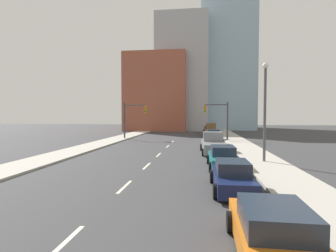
{
  "coord_description": "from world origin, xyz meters",
  "views": [
    {
      "loc": [
        3.86,
        2.06,
        3.66
      ],
      "look_at": [
        -0.45,
        35.89,
        2.2
      ],
      "focal_mm": 28.0,
      "sensor_mm": 36.0,
      "label": 1
    }
  ],
  "objects_px": {
    "pickup_truck_gray": "(213,144)",
    "pickup_truck_brown": "(211,131)",
    "sedan_teal": "(223,158)",
    "street_lamp": "(265,105)",
    "sedan_navy": "(232,177)",
    "sedan_blue": "(213,135)",
    "sedan_orange": "(275,235)",
    "sedan_white": "(214,140)",
    "traffic_signal_left": "(131,116)",
    "sedan_green": "(209,130)",
    "traffic_signal_right": "(220,116)"
  },
  "relations": [
    {
      "from": "traffic_signal_right",
      "to": "sedan_teal",
      "type": "distance_m",
      "value": 20.31
    },
    {
      "from": "sedan_orange",
      "to": "sedan_blue",
      "type": "distance_m",
      "value": 31.8
    },
    {
      "from": "sedan_navy",
      "to": "sedan_blue",
      "type": "xyz_separation_m",
      "value": [
        0.27,
        25.76,
        0.03
      ]
    },
    {
      "from": "street_lamp",
      "to": "sedan_white",
      "type": "xyz_separation_m",
      "value": [
        -3.14,
        11.77,
        -3.78
      ]
    },
    {
      "from": "traffic_signal_right",
      "to": "sedan_blue",
      "type": "xyz_separation_m",
      "value": [
        -0.93,
        0.26,
        -2.85
      ]
    },
    {
      "from": "sedan_orange",
      "to": "pickup_truck_gray",
      "type": "distance_m",
      "value": 18.65
    },
    {
      "from": "sedan_white",
      "to": "pickup_truck_brown",
      "type": "distance_m",
      "value": 12.36
    },
    {
      "from": "pickup_truck_brown",
      "to": "pickup_truck_gray",
      "type": "bearing_deg",
      "value": -88.83
    },
    {
      "from": "sedan_teal",
      "to": "traffic_signal_right",
      "type": "bearing_deg",
      "value": 85.29
    },
    {
      "from": "traffic_signal_right",
      "to": "street_lamp",
      "type": "relative_size",
      "value": 0.73
    },
    {
      "from": "sedan_navy",
      "to": "pickup_truck_brown",
      "type": "height_order",
      "value": "pickup_truck_brown"
    },
    {
      "from": "pickup_truck_gray",
      "to": "sedan_blue",
      "type": "height_order",
      "value": "pickup_truck_gray"
    },
    {
      "from": "street_lamp",
      "to": "sedan_white",
      "type": "height_order",
      "value": "street_lamp"
    },
    {
      "from": "sedan_white",
      "to": "sedan_blue",
      "type": "xyz_separation_m",
      "value": [
        0.19,
        6.36,
        0.05
      ]
    },
    {
      "from": "street_lamp",
      "to": "traffic_signal_left",
      "type": "bearing_deg",
      "value": 130.39
    },
    {
      "from": "pickup_truck_gray",
      "to": "pickup_truck_brown",
      "type": "bearing_deg",
      "value": 86.06
    },
    {
      "from": "traffic_signal_right",
      "to": "street_lamp",
      "type": "height_order",
      "value": "street_lamp"
    },
    {
      "from": "traffic_signal_left",
      "to": "sedan_navy",
      "type": "xyz_separation_m",
      "value": [
        11.98,
        -25.49,
        -2.88
      ]
    },
    {
      "from": "traffic_signal_left",
      "to": "sedan_orange",
      "type": "distance_m",
      "value": 33.99
    },
    {
      "from": "traffic_signal_right",
      "to": "traffic_signal_left",
      "type": "bearing_deg",
      "value": 180.0
    },
    {
      "from": "sedan_orange",
      "to": "sedan_blue",
      "type": "bearing_deg",
      "value": 90.99
    },
    {
      "from": "sedan_orange",
      "to": "traffic_signal_left",
      "type": "bearing_deg",
      "value": 112.19
    },
    {
      "from": "sedan_orange",
      "to": "sedan_teal",
      "type": "xyz_separation_m",
      "value": [
        -0.37,
        11.47,
        0.06
      ]
    },
    {
      "from": "sedan_navy",
      "to": "traffic_signal_left",
      "type": "bearing_deg",
      "value": 114.26
    },
    {
      "from": "pickup_truck_brown",
      "to": "sedan_green",
      "type": "distance_m",
      "value": 6.79
    },
    {
      "from": "street_lamp",
      "to": "sedan_orange",
      "type": "xyz_separation_m",
      "value": [
        -2.87,
        -13.67,
        -3.79
      ]
    },
    {
      "from": "traffic_signal_right",
      "to": "sedan_teal",
      "type": "xyz_separation_m",
      "value": [
        -1.22,
        -20.07,
        -2.85
      ]
    },
    {
      "from": "sedan_teal",
      "to": "street_lamp",
      "type": "bearing_deg",
      "value": 32.95
    },
    {
      "from": "traffic_signal_left",
      "to": "sedan_navy",
      "type": "height_order",
      "value": "traffic_signal_left"
    },
    {
      "from": "sedan_orange",
      "to": "sedan_green",
      "type": "bearing_deg",
      "value": 91.4
    },
    {
      "from": "sedan_teal",
      "to": "sedan_white",
      "type": "distance_m",
      "value": 13.98
    },
    {
      "from": "sedan_blue",
      "to": "sedan_white",
      "type": "bearing_deg",
      "value": -92.46
    },
    {
      "from": "traffic_signal_right",
      "to": "sedan_teal",
      "type": "relative_size",
      "value": 1.17
    },
    {
      "from": "sedan_green",
      "to": "sedan_navy",
      "type": "bearing_deg",
      "value": -93.29
    },
    {
      "from": "traffic_signal_left",
      "to": "pickup_truck_brown",
      "type": "height_order",
      "value": "traffic_signal_left"
    },
    {
      "from": "traffic_signal_left",
      "to": "sedan_blue",
      "type": "distance_m",
      "value": 12.58
    },
    {
      "from": "sedan_navy",
      "to": "sedan_orange",
      "type": "bearing_deg",
      "value": -87.57
    },
    {
      "from": "pickup_truck_gray",
      "to": "sedan_white",
      "type": "distance_m",
      "value": 6.83
    },
    {
      "from": "traffic_signal_left",
      "to": "pickup_truck_gray",
      "type": "distance_m",
      "value": 17.59
    },
    {
      "from": "traffic_signal_right",
      "to": "sedan_green",
      "type": "bearing_deg",
      "value": 95.64
    },
    {
      "from": "traffic_signal_left",
      "to": "street_lamp",
      "type": "distance_m",
      "value": 23.48
    },
    {
      "from": "sedan_navy",
      "to": "sedan_green",
      "type": "xyz_separation_m",
      "value": [
        -0.09,
        38.53,
        0.03
      ]
    },
    {
      "from": "street_lamp",
      "to": "pickup_truck_gray",
      "type": "height_order",
      "value": "street_lamp"
    },
    {
      "from": "street_lamp",
      "to": "sedan_blue",
      "type": "bearing_deg",
      "value": 99.26
    },
    {
      "from": "street_lamp",
      "to": "sedan_orange",
      "type": "bearing_deg",
      "value": -101.87
    },
    {
      "from": "sedan_orange",
      "to": "sedan_green",
      "type": "distance_m",
      "value": 44.58
    },
    {
      "from": "sedan_teal",
      "to": "sedan_green",
      "type": "xyz_separation_m",
      "value": [
        -0.07,
        33.11,
        -0.0
      ]
    },
    {
      "from": "sedan_navy",
      "to": "sedan_green",
      "type": "bearing_deg",
      "value": 89.22
    },
    {
      "from": "pickup_truck_gray",
      "to": "sedan_teal",
      "type": "bearing_deg",
      "value": -89.86
    },
    {
      "from": "sedan_teal",
      "to": "sedan_green",
      "type": "bearing_deg",
      "value": 88.89
    }
  ]
}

